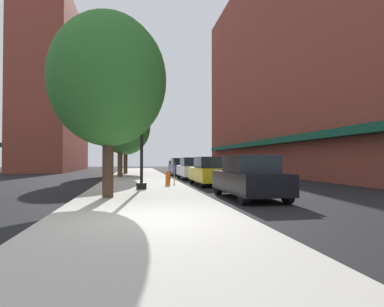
{
  "coord_description": "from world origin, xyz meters",
  "views": [
    {
      "loc": [
        -0.28,
        -7.35,
        1.49
      ],
      "look_at": [
        4.51,
        18.96,
        2.03
      ],
      "focal_mm": 29.07,
      "sensor_mm": 36.0,
      "label": 1
    }
  ],
  "objects_px": {
    "parking_meter_far": "(174,169)",
    "tree_far": "(120,118)",
    "parking_meter_near": "(170,168)",
    "tree_near": "(126,127)",
    "fire_hydrant": "(168,178)",
    "tree_mid": "(108,80)",
    "car_black": "(249,178)",
    "lamppost": "(142,123)",
    "car_blue": "(180,167)",
    "car_yellow": "(210,171)",
    "car_white": "(192,169)"
  },
  "relations": [
    {
      "from": "lamppost",
      "to": "car_yellow",
      "type": "bearing_deg",
      "value": 36.49
    },
    {
      "from": "tree_near",
      "to": "car_white",
      "type": "relative_size",
      "value": 1.75
    },
    {
      "from": "fire_hydrant",
      "to": "car_blue",
      "type": "distance_m",
      "value": 13.57
    },
    {
      "from": "parking_meter_far",
      "to": "tree_mid",
      "type": "bearing_deg",
      "value": -114.83
    },
    {
      "from": "tree_mid",
      "to": "car_white",
      "type": "relative_size",
      "value": 1.56
    },
    {
      "from": "parking_meter_near",
      "to": "tree_near",
      "type": "relative_size",
      "value": 0.17
    },
    {
      "from": "lamppost",
      "to": "tree_near",
      "type": "xyz_separation_m",
      "value": [
        -1.27,
        16.99,
        1.59
      ]
    },
    {
      "from": "tree_near",
      "to": "tree_mid",
      "type": "height_order",
      "value": "tree_near"
    },
    {
      "from": "car_blue",
      "to": "car_yellow",
      "type": "bearing_deg",
      "value": -88.75
    },
    {
      "from": "lamppost",
      "to": "car_black",
      "type": "xyz_separation_m",
      "value": [
        4.0,
        -3.35,
        -2.39
      ]
    },
    {
      "from": "fire_hydrant",
      "to": "parking_meter_near",
      "type": "bearing_deg",
      "value": 82.3
    },
    {
      "from": "lamppost",
      "to": "car_yellow",
      "type": "relative_size",
      "value": 1.37
    },
    {
      "from": "lamppost",
      "to": "car_blue",
      "type": "xyz_separation_m",
      "value": [
        4.0,
        15.51,
        -2.39
      ]
    },
    {
      "from": "tree_far",
      "to": "car_blue",
      "type": "height_order",
      "value": "tree_far"
    },
    {
      "from": "fire_hydrant",
      "to": "parking_meter_near",
      "type": "relative_size",
      "value": 0.6
    },
    {
      "from": "fire_hydrant",
      "to": "car_yellow",
      "type": "relative_size",
      "value": 0.18
    },
    {
      "from": "car_yellow",
      "to": "car_blue",
      "type": "distance_m",
      "value": 12.55
    },
    {
      "from": "tree_mid",
      "to": "parking_meter_far",
      "type": "bearing_deg",
      "value": 65.17
    },
    {
      "from": "parking_meter_near",
      "to": "tree_near",
      "type": "distance_m",
      "value": 11.6
    },
    {
      "from": "tree_far",
      "to": "fire_hydrant",
      "type": "bearing_deg",
      "value": -71.11
    },
    {
      "from": "car_yellow",
      "to": "car_white",
      "type": "height_order",
      "value": "same"
    },
    {
      "from": "car_yellow",
      "to": "tree_far",
      "type": "bearing_deg",
      "value": 124.53
    },
    {
      "from": "parking_meter_far",
      "to": "car_black",
      "type": "relative_size",
      "value": 0.3
    },
    {
      "from": "car_blue",
      "to": "tree_mid",
      "type": "bearing_deg",
      "value": -104.62
    },
    {
      "from": "lamppost",
      "to": "parking_meter_near",
      "type": "height_order",
      "value": "lamppost"
    },
    {
      "from": "parking_meter_near",
      "to": "car_yellow",
      "type": "distance_m",
      "value": 4.1
    },
    {
      "from": "fire_hydrant",
      "to": "car_blue",
      "type": "bearing_deg",
      "value": 79.2
    },
    {
      "from": "tree_near",
      "to": "lamppost",
      "type": "bearing_deg",
      "value": -85.74
    },
    {
      "from": "fire_hydrant",
      "to": "tree_far",
      "type": "distance_m",
      "value": 10.09
    },
    {
      "from": "parking_meter_far",
      "to": "tree_mid",
      "type": "xyz_separation_m",
      "value": [
        -3.31,
        -7.16,
        3.45
      ]
    },
    {
      "from": "tree_far",
      "to": "car_yellow",
      "type": "relative_size",
      "value": 1.74
    },
    {
      "from": "fire_hydrant",
      "to": "car_blue",
      "type": "relative_size",
      "value": 0.18
    },
    {
      "from": "tree_far",
      "to": "tree_near",
      "type": "bearing_deg",
      "value": 87.83
    },
    {
      "from": "fire_hydrant",
      "to": "tree_near",
      "type": "height_order",
      "value": "tree_near"
    },
    {
      "from": "parking_meter_near",
      "to": "tree_mid",
      "type": "height_order",
      "value": "tree_mid"
    },
    {
      "from": "tree_mid",
      "to": "car_black",
      "type": "relative_size",
      "value": 1.56
    },
    {
      "from": "lamppost",
      "to": "tree_mid",
      "type": "distance_m",
      "value": 3.47
    },
    {
      "from": "parking_meter_near",
      "to": "tree_near",
      "type": "bearing_deg",
      "value": 107.63
    },
    {
      "from": "tree_far",
      "to": "car_white",
      "type": "height_order",
      "value": "tree_far"
    },
    {
      "from": "parking_meter_far",
      "to": "tree_far",
      "type": "xyz_separation_m",
      "value": [
        -3.55,
        6.66,
        3.86
      ]
    },
    {
      "from": "parking_meter_far",
      "to": "tree_far",
      "type": "relative_size",
      "value": 0.18
    },
    {
      "from": "car_black",
      "to": "car_white",
      "type": "relative_size",
      "value": 1.0
    },
    {
      "from": "tree_near",
      "to": "tree_mid",
      "type": "distance_m",
      "value": 20.0
    },
    {
      "from": "tree_near",
      "to": "car_white",
      "type": "bearing_deg",
      "value": -56.79
    },
    {
      "from": "parking_meter_near",
      "to": "car_yellow",
      "type": "height_order",
      "value": "car_yellow"
    },
    {
      "from": "lamppost",
      "to": "car_blue",
      "type": "distance_m",
      "value": 16.19
    },
    {
      "from": "fire_hydrant",
      "to": "car_yellow",
      "type": "height_order",
      "value": "car_yellow"
    },
    {
      "from": "car_blue",
      "to": "parking_meter_far",
      "type": "bearing_deg",
      "value": -98.5
    },
    {
      "from": "parking_meter_far",
      "to": "car_black",
      "type": "xyz_separation_m",
      "value": [
        1.95,
        -7.51,
        -0.14
      ]
    },
    {
      "from": "parking_meter_near",
      "to": "tree_mid",
      "type": "xyz_separation_m",
      "value": [
        -3.31,
        -9.56,
        3.45
      ]
    }
  ]
}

